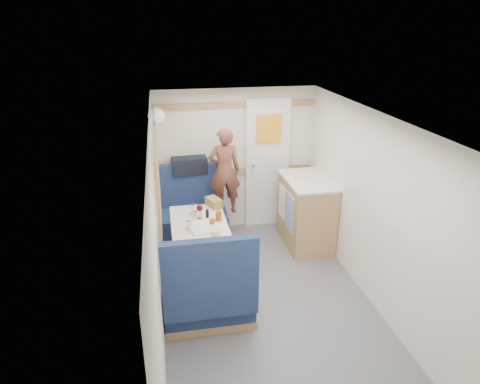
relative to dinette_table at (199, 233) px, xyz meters
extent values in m
plane|color=#515156|center=(0.65, -1.00, -0.57)|extent=(4.50, 4.50, 0.00)
plane|color=silver|center=(0.65, -1.00, 1.43)|extent=(4.50, 4.50, 0.00)
cube|color=silver|center=(0.65, 1.25, 0.43)|extent=(2.20, 0.02, 2.00)
cube|color=silver|center=(-0.45, -1.00, 0.43)|extent=(0.02, 4.50, 2.00)
cube|color=silver|center=(1.75, -1.00, 0.43)|extent=(0.02, 4.50, 2.00)
cube|color=olive|center=(0.65, 1.23, 0.28)|extent=(2.15, 0.02, 0.08)
cube|color=olive|center=(0.65, 1.23, 1.21)|extent=(2.15, 0.02, 0.08)
cube|color=#B2BC9F|center=(-0.43, 0.00, 0.68)|extent=(0.04, 1.30, 0.72)
cube|color=white|center=(1.10, 1.22, 0.36)|extent=(0.62, 0.04, 1.86)
cube|color=yellow|center=(1.10, 1.19, 0.88)|extent=(0.34, 0.03, 0.40)
cylinder|color=silver|center=(0.88, 1.17, 0.38)|extent=(0.04, 0.10, 0.04)
cube|color=white|center=(0.00, 0.00, 0.13)|extent=(0.62, 0.92, 0.04)
cylinder|color=silver|center=(0.00, 0.00, -0.22)|extent=(0.08, 0.08, 0.66)
cylinder|color=silver|center=(0.00, 0.00, -0.55)|extent=(0.36, 0.36, 0.03)
cube|color=navy|center=(0.00, 0.80, -0.34)|extent=(0.88, 0.50, 0.45)
cube|color=navy|center=(0.00, 1.08, 0.08)|extent=(0.88, 0.10, 0.80)
cube|color=olive|center=(0.00, 0.80, -0.53)|extent=(0.90, 0.52, 0.08)
cube|color=navy|center=(0.00, -0.80, -0.34)|extent=(0.88, 0.50, 0.45)
cube|color=navy|center=(0.00, -1.08, 0.08)|extent=(0.88, 0.10, 0.80)
cube|color=olive|center=(0.00, -0.80, -0.53)|extent=(0.90, 0.52, 0.08)
cube|color=olive|center=(0.00, 1.12, 0.31)|extent=(0.90, 0.14, 0.04)
sphere|color=white|center=(-0.39, 0.85, 1.18)|extent=(0.20, 0.20, 0.20)
cube|color=olive|center=(1.47, 0.55, -0.12)|extent=(0.54, 0.90, 0.90)
cube|color=silver|center=(1.47, 0.55, 0.34)|extent=(0.56, 0.92, 0.03)
cube|color=#5972B2|center=(1.19, 0.37, -0.02)|extent=(0.01, 0.30, 0.48)
cube|color=silver|center=(1.19, 0.73, -0.02)|extent=(0.01, 0.28, 0.44)
imported|color=brown|center=(0.42, 0.77, 0.46)|extent=(0.43, 0.29, 1.15)
cube|color=black|center=(0.00, 1.12, 0.45)|extent=(0.48, 0.25, 0.22)
cube|color=white|center=(0.03, -0.17, 0.16)|extent=(0.31, 0.38, 0.02)
sphere|color=#F2610A|center=(0.14, -0.14, 0.21)|extent=(0.07, 0.07, 0.07)
cube|color=#DBC87F|center=(0.15, -0.37, 0.19)|extent=(0.11, 0.09, 0.03)
cylinder|color=white|center=(0.02, 0.06, 0.16)|extent=(0.06, 0.06, 0.01)
cylinder|color=white|center=(0.02, 0.06, 0.21)|extent=(0.01, 0.01, 0.10)
sphere|color=#44070E|center=(0.02, 0.06, 0.28)|extent=(0.08, 0.08, 0.08)
cylinder|color=silver|center=(-0.12, -0.19, 0.20)|extent=(0.06, 0.06, 0.10)
cylinder|color=white|center=(-0.05, 0.21, 0.21)|extent=(0.08, 0.08, 0.12)
cylinder|color=white|center=(-0.04, 0.03, 0.20)|extent=(0.06, 0.06, 0.10)
cylinder|color=#944815|center=(0.22, -0.03, 0.21)|extent=(0.07, 0.07, 0.11)
cylinder|color=black|center=(0.11, 0.07, 0.20)|extent=(0.04, 0.04, 0.10)
cylinder|color=white|center=(0.03, 0.07, 0.20)|extent=(0.03, 0.03, 0.08)
cube|color=#8E5E3C|center=(0.22, 0.38, 0.20)|extent=(0.21, 0.27, 0.10)
camera|label=1|loc=(-0.35, -4.36, 2.26)|focal=32.00mm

